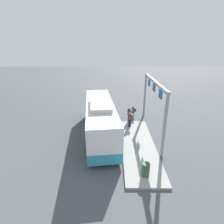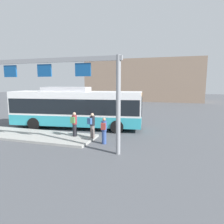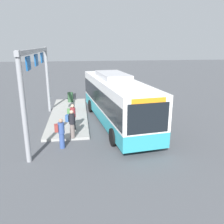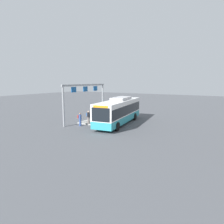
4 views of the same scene
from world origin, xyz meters
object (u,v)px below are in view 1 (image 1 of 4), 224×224
object	(u,v)px
bus_main	(100,117)
person_waiting_mid	(130,119)
trash_bin	(146,169)
person_boarding	(133,112)
person_waiting_near	(129,114)

from	to	relation	value
bus_main	person_waiting_mid	size ratio (longest dim) A/B	6.65
bus_main	trash_bin	distance (m)	7.08
person_boarding	trash_bin	world-z (taller)	person_boarding
bus_main	person_waiting_mid	xyz separation A→B (m)	(1.36, -2.99, -0.76)
person_waiting_near	person_waiting_mid	bearing A→B (deg)	108.19
trash_bin	person_waiting_near	bearing A→B (deg)	2.31
person_waiting_near	bus_main	bearing A→B (deg)	60.86
bus_main	person_waiting_mid	distance (m)	3.37
bus_main	person_boarding	xyz separation A→B (m)	(3.70, -3.55, -0.92)
person_waiting_mid	person_waiting_near	bearing A→B (deg)	-92.71
bus_main	trash_bin	xyz separation A→B (m)	(-6.11, -3.36, -1.20)
bus_main	person_boarding	world-z (taller)	bus_main
person_waiting_near	person_waiting_mid	distance (m)	1.31
person_boarding	person_waiting_mid	xyz separation A→B (m)	(-2.34, 0.57, 0.16)
person_boarding	trash_bin	bearing A→B (deg)	80.85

